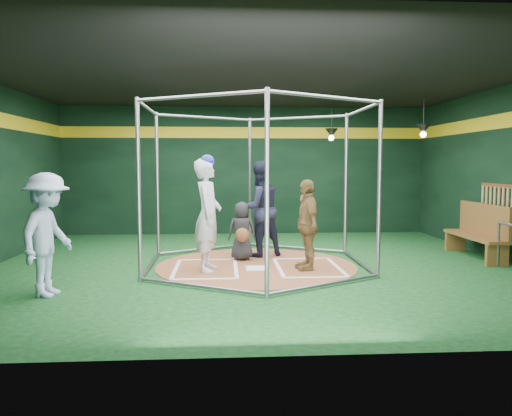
{
  "coord_description": "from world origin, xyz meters",
  "views": [
    {
      "loc": [
        -0.62,
        -9.34,
        1.93
      ],
      "look_at": [
        0.0,
        0.1,
        1.1
      ],
      "focal_mm": 35.0,
      "sensor_mm": 36.0,
      "label": 1
    }
  ],
  "objects": [
    {
      "name": "catcher_figure",
      "position": [
        -0.25,
        0.57,
        0.59
      ],
      "size": [
        0.58,
        0.58,
        1.17
      ],
      "color": "black",
      "rests_on": "clay_disc"
    },
    {
      "name": "bat_rack",
      "position": [
        4.93,
        0.4,
        1.05
      ],
      "size": [
        0.07,
        1.25,
        0.98
      ],
      "color": "brown",
      "rests_on": "room_shell"
    },
    {
      "name": "visitor_leopard",
      "position": [
        0.9,
        -0.4,
        0.84
      ],
      "size": [
        0.51,
        1.0,
        1.65
      ],
      "primitive_type": "imported",
      "rotation": [
        0.0,
        0.0,
        -1.46
      ],
      "color": "#A58447",
      "rests_on": "clay_disc"
    },
    {
      "name": "pendant_lamp_near",
      "position": [
        2.2,
        3.6,
        2.74
      ],
      "size": [
        0.34,
        0.34,
        0.9
      ],
      "color": "black",
      "rests_on": "room_shell"
    },
    {
      "name": "batting_cage",
      "position": [
        -0.0,
        -0.0,
        1.5
      ],
      "size": [
        4.05,
        4.67,
        3.0
      ],
      "color": "gray",
      "rests_on": "ground"
    },
    {
      "name": "batter_box_right",
      "position": [
        0.95,
        -0.25,
        0.02
      ],
      "size": [
        1.17,
        1.77,
        0.01
      ],
      "color": "white",
      "rests_on": "clay_disc"
    },
    {
      "name": "room_shell",
      "position": [
        0.0,
        0.01,
        1.75
      ],
      "size": [
        10.1,
        9.1,
        3.53
      ],
      "color": "#0C3613",
      "rests_on": "ground"
    },
    {
      "name": "dugout_bench",
      "position": [
        4.64,
        0.52,
        0.58
      ],
      "size": [
        0.45,
        1.93,
        1.13
      ],
      "color": "brown",
      "rests_on": "ground"
    },
    {
      "name": "home_plate",
      "position": [
        0.0,
        -0.3,
        0.02
      ],
      "size": [
        0.43,
        0.43,
        0.01
      ],
      "primitive_type": "cube",
      "color": "white",
      "rests_on": "clay_disc"
    },
    {
      "name": "batter_figure",
      "position": [
        -0.9,
        -0.4,
        1.04
      ],
      "size": [
        0.55,
        0.78,
        2.09
      ],
      "color": "silver",
      "rests_on": "clay_disc"
    },
    {
      "name": "umpire",
      "position": [
        0.13,
        0.99,
        1.01
      ],
      "size": [
        1.17,
        1.05,
        1.99
      ],
      "primitive_type": "imported",
      "rotation": [
        0.0,
        0.0,
        3.52
      ],
      "color": "black",
      "rests_on": "clay_disc"
    },
    {
      "name": "pendant_lamp_far",
      "position": [
        4.0,
        2.0,
        2.74
      ],
      "size": [
        0.34,
        0.34,
        0.9
      ],
      "color": "black",
      "rests_on": "room_shell"
    },
    {
      "name": "clay_disc",
      "position": [
        0.0,
        0.0,
        0.01
      ],
      "size": [
        3.8,
        3.8,
        0.01
      ],
      "primitive_type": "cylinder",
      "color": "brown",
      "rests_on": "ground"
    },
    {
      "name": "batter_box_left",
      "position": [
        -0.95,
        -0.25,
        0.02
      ],
      "size": [
        1.17,
        1.77,
        0.01
      ],
      "color": "white",
      "rests_on": "clay_disc"
    },
    {
      "name": "bystander_blue",
      "position": [
        -3.19,
        -1.94,
        0.91
      ],
      "size": [
        0.86,
        1.27,
        1.81
      ],
      "primitive_type": "imported",
      "rotation": [
        0.0,
        0.0,
        1.4
      ],
      "color": "#AAC5E0",
      "rests_on": "ground"
    }
  ]
}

